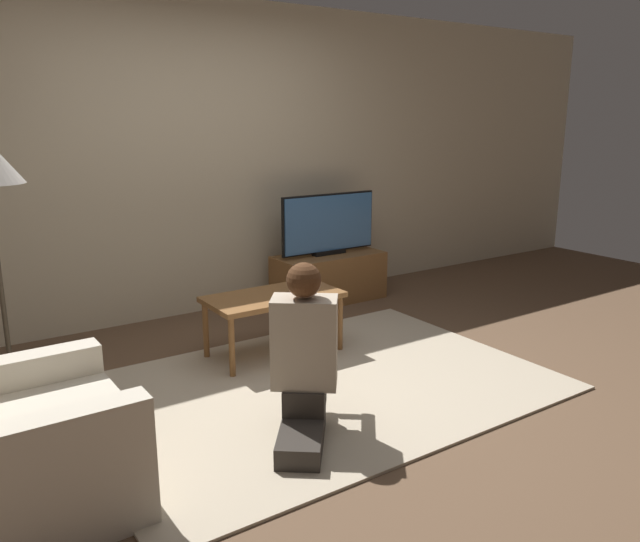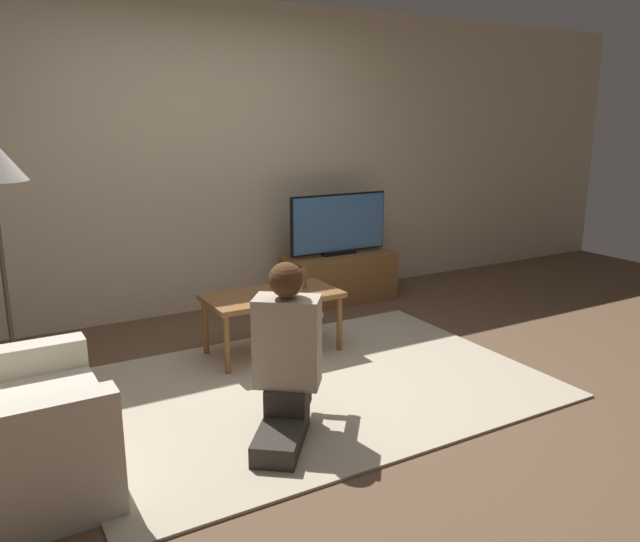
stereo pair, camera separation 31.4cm
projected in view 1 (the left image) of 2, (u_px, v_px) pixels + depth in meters
ground_plane at (319, 388)px, 3.91m from camera, size 10.00×10.00×0.00m
wall_back at (188, 161)px, 5.15m from camera, size 10.00×0.06×2.60m
rug at (319, 386)px, 3.91m from camera, size 2.83×1.96×0.02m
tv_stand at (329, 277)px, 5.72m from camera, size 1.01×0.45×0.43m
tv at (329, 224)px, 5.61m from camera, size 0.97×0.08×0.55m
coffee_table at (273, 301)px, 4.35m from camera, size 0.94×0.49×0.45m
armchair at (18, 447)px, 2.61m from camera, size 0.82×0.86×0.96m
person_kneeling at (304, 354)px, 3.25m from camera, size 0.71×0.82×0.92m
picture_frame at (300, 279)px, 4.45m from camera, size 0.11×0.01×0.15m
remote at (298, 293)px, 4.34m from camera, size 0.04×0.15×0.02m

